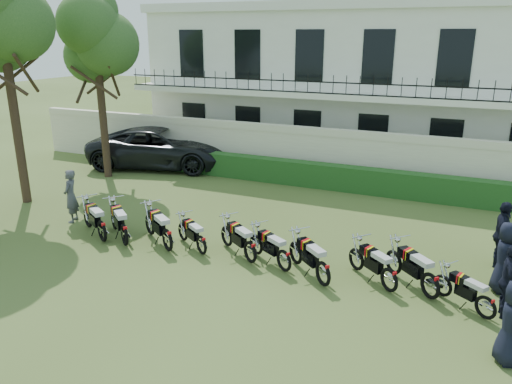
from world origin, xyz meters
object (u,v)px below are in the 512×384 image
at_px(motorcycle_9, 486,302).
at_px(officer_0, 512,323).
at_px(motorcycle_4, 250,247).
at_px(motorcycle_5, 284,255).
at_px(officer_2, 509,282).
at_px(motorcycle_8, 431,280).
at_px(suv, 162,148).
at_px(motorcycle_0, 102,226).
at_px(motorcycle_1, 124,230).
at_px(motorcycle_6, 323,268).
at_px(officer_5, 502,235).
at_px(motorcycle_7, 390,274).
at_px(motorcycle_2, 167,235).
at_px(officer_3, 506,258).
at_px(tree_west_mid, 0,13).
at_px(tree_west_near, 96,37).
at_px(inspector, 71,196).
at_px(motorcycle_3, 201,240).

distance_m(motorcycle_9, officer_0, 1.56).
distance_m(motorcycle_4, motorcycle_9, 5.91).
relative_size(motorcycle_5, officer_2, 0.97).
relative_size(motorcycle_8, motorcycle_9, 1.07).
distance_m(motorcycle_9, suv, 16.28).
xyz_separation_m(motorcycle_0, motorcycle_1, (0.80, 0.03, 0.01)).
xyz_separation_m(motorcycle_0, motorcycle_6, (6.87, 0.01, -0.02)).
bearing_deg(officer_0, motorcycle_5, 56.84).
bearing_deg(motorcycle_8, motorcycle_4, 133.34).
height_order(officer_2, officer_5, officer_5).
height_order(motorcycle_7, officer_5, officer_5).
xyz_separation_m(motorcycle_4, officer_0, (6.29, -1.92, 0.36)).
bearing_deg(motorcycle_7, motorcycle_2, 131.62).
relative_size(motorcycle_0, motorcycle_1, 1.08).
distance_m(motorcycle_7, suv, 14.26).
bearing_deg(motorcycle_7, officer_3, -24.80).
distance_m(motorcycle_1, motorcycle_2, 1.39).
relative_size(tree_west_mid, motorcycle_4, 5.32).
relative_size(motorcycle_1, officer_2, 0.99).
bearing_deg(officer_0, motorcycle_6, 56.20).
distance_m(motorcycle_0, motorcycle_5, 5.72).
bearing_deg(motorcycle_9, motorcycle_8, 106.22).
xyz_separation_m(motorcycle_5, motorcycle_7, (2.72, 0.02, 0.01)).
xyz_separation_m(suv, officer_5, (14.32, -5.25, -0.01)).
relative_size(motorcycle_1, officer_0, 1.00).
distance_m(tree_west_near, inspector, 7.44).
distance_m(officer_2, officer_3, 1.24).
xyz_separation_m(motorcycle_8, inspector, (-11.45, 0.57, 0.38)).
bearing_deg(officer_3, suv, 59.09).
relative_size(motorcycle_7, officer_0, 0.89).
relative_size(motorcycle_9, officer_0, 0.84).
xyz_separation_m(tree_west_mid, inspector, (3.05, -0.89, -5.78)).
height_order(tree_west_mid, suv, tree_west_mid).
height_order(tree_west_near, motorcycle_5, tree_west_near).
bearing_deg(motorcycle_1, motorcycle_9, -50.79).
height_order(motorcycle_4, motorcycle_7, motorcycle_4).
height_order(tree_west_mid, motorcycle_8, tree_west_mid).
bearing_deg(motorcycle_6, suv, 92.45).
bearing_deg(motorcycle_0, officer_3, -50.40).
xyz_separation_m(suv, officer_2, (14.41, -7.97, -0.07)).
relative_size(motorcycle_3, motorcycle_9, 1.07).
xyz_separation_m(tree_west_near, motorcycle_5, (10.34, -5.53, -5.42)).
bearing_deg(tree_west_mid, officer_2, -5.60).
bearing_deg(motorcycle_4, motorcycle_3, 126.75).
bearing_deg(motorcycle_0, motorcycle_8, -55.90).
distance_m(motorcycle_5, officer_3, 5.38).
bearing_deg(motorcycle_4, motorcycle_7, -57.14).
bearing_deg(motorcycle_9, motorcycle_5, 121.36).
distance_m(tree_west_near, motorcycle_6, 14.00).
height_order(tree_west_near, motorcycle_6, tree_west_near).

